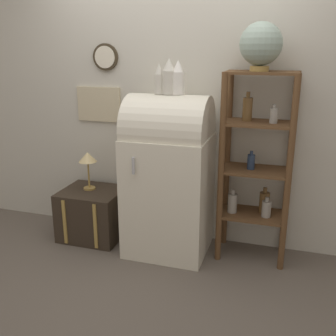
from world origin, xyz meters
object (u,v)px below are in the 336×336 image
vase_left (159,80)px  vase_right (178,78)px  suitcase_trunk (93,213)px  globe (261,44)px  desk_lamp (88,160)px  refrigerator (169,173)px  vase_center (170,77)px

vase_left → vase_right: size_ratio=0.90×
suitcase_trunk → vase_right: vase_right is taller
suitcase_trunk → vase_left: 1.44m
globe → vase_right: globe is taller
vase_left → vase_right: bearing=7.4°
desk_lamp → vase_left: bearing=-4.5°
suitcase_trunk → desk_lamp: bearing=140.8°
refrigerator → vase_right: 0.80m
refrigerator → vase_right: bearing=10.7°
vase_center → globe: bearing=5.4°
vase_left → desk_lamp: bearing=175.5°
suitcase_trunk → vase_center: size_ratio=1.97×
refrigerator → vase_center: bearing=62.1°
suitcase_trunk → globe: size_ratio=1.56×
globe → vase_center: (-0.69, -0.07, -0.25)m
refrigerator → vase_left: 0.79m
vase_center → desk_lamp: size_ratio=0.79×
refrigerator → desk_lamp: size_ratio=3.87×
vase_left → vase_center: bearing=9.6°
vase_right → suitcase_trunk: bearing=179.6°
vase_center → vase_right: 0.07m
refrigerator → vase_right: vase_right is taller
refrigerator → suitcase_trunk: 0.90m
vase_left → vase_right: (0.15, 0.02, 0.01)m
suitcase_trunk → vase_left: vase_left is taller
vase_left → desk_lamp: 1.04m
refrigerator → vase_left: size_ratio=5.71×
vase_center → vase_right: bearing=4.6°
refrigerator → vase_center: vase_center is taller
globe → vase_right: (-0.62, -0.06, -0.26)m
refrigerator → vase_left: (-0.08, -0.01, 0.78)m
suitcase_trunk → globe: globe is taller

